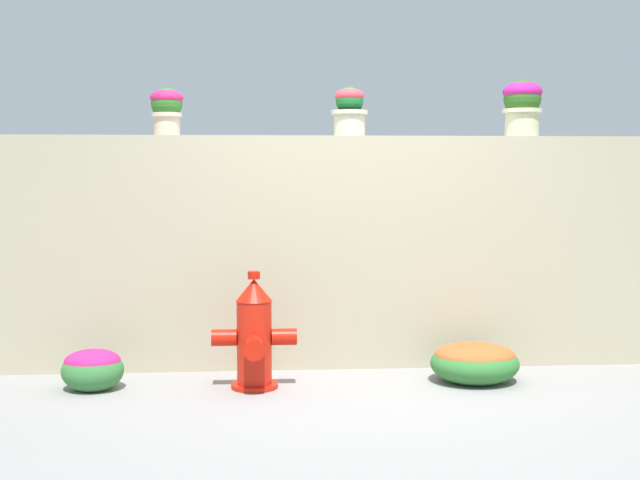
{
  "coord_description": "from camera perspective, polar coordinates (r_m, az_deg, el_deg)",
  "views": [
    {
      "loc": [
        -0.65,
        -5.19,
        1.44
      ],
      "look_at": [
        -0.2,
        0.86,
        0.95
      ],
      "focal_mm": 47.45,
      "sensor_mm": 36.0,
      "label": 1
    }
  ],
  "objects": [
    {
      "name": "flower_bush_left",
      "position": [
        5.95,
        10.4,
        -8.02
      ],
      "size": [
        0.61,
        0.55,
        0.28
      ],
      "color": "#317432",
      "rests_on": "ground"
    },
    {
      "name": "ground_plane",
      "position": [
        5.43,
        2.87,
        -10.76
      ],
      "size": [
        24.0,
        24.0,
        0.0
      ],
      "primitive_type": "plane",
      "color": "gray"
    },
    {
      "name": "potted_plant_2",
      "position": [
        6.32,
        2.0,
        8.78
      ],
      "size": [
        0.27,
        0.27,
        0.37
      ],
      "color": "beige",
      "rests_on": "stone_wall"
    },
    {
      "name": "flower_bush_right",
      "position": [
        5.84,
        -15.09,
        -8.32
      ],
      "size": [
        0.41,
        0.37,
        0.28
      ],
      "color": "#357639",
      "rests_on": "ground"
    },
    {
      "name": "potted_plant_1",
      "position": [
        6.32,
        -10.3,
        8.79
      ],
      "size": [
        0.24,
        0.24,
        0.35
      ],
      "color": "beige",
      "rests_on": "stone_wall"
    },
    {
      "name": "stone_wall",
      "position": [
        6.31,
        1.71,
        -0.74
      ],
      "size": [
        6.14,
        0.42,
        1.7
      ],
      "primitive_type": "cube",
      "color": "tan",
      "rests_on": "ground"
    },
    {
      "name": "fire_hydrant",
      "position": [
        5.65,
        -4.46,
        -6.52
      ],
      "size": [
        0.57,
        0.46,
        0.78
      ],
      "color": "red",
      "rests_on": "ground"
    },
    {
      "name": "potted_plant_3",
      "position": [
        6.55,
        13.48,
        8.93
      ],
      "size": [
        0.29,
        0.29,
        0.42
      ],
      "color": "beige",
      "rests_on": "stone_wall"
    }
  ]
}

